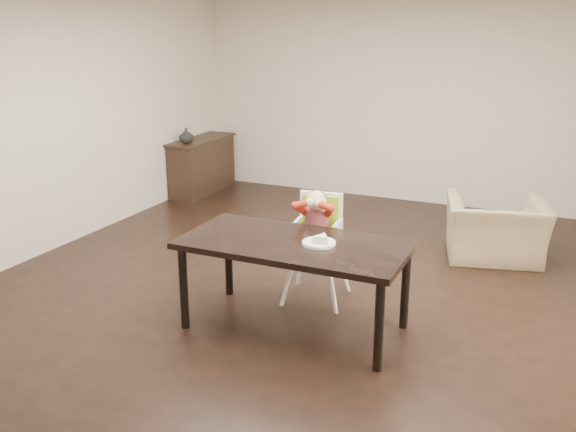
{
  "coord_description": "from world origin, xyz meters",
  "views": [
    {
      "loc": [
        2.11,
        -5.09,
        2.44
      ],
      "look_at": [
        0.01,
        -0.43,
        0.86
      ],
      "focal_mm": 40.0,
      "sensor_mm": 36.0,
      "label": 1
    }
  ],
  "objects_px": {
    "dining_table": "(295,251)",
    "high_chair": "(317,223)",
    "armchair": "(496,220)",
    "sideboard": "(202,165)"
  },
  "relations": [
    {
      "from": "dining_table",
      "to": "high_chair",
      "type": "height_order",
      "value": "high_chair"
    },
    {
      "from": "dining_table",
      "to": "sideboard",
      "type": "relative_size",
      "value": 1.43
    },
    {
      "from": "dining_table",
      "to": "armchair",
      "type": "xyz_separation_m",
      "value": [
        1.28,
        2.32,
        -0.24
      ]
    },
    {
      "from": "dining_table",
      "to": "high_chair",
      "type": "xyz_separation_m",
      "value": [
        -0.06,
        0.63,
        0.05
      ]
    },
    {
      "from": "high_chair",
      "to": "sideboard",
      "type": "distance_m",
      "value": 4.03
    },
    {
      "from": "dining_table",
      "to": "sideboard",
      "type": "bearing_deg",
      "value": 131.11
    },
    {
      "from": "armchair",
      "to": "sideboard",
      "type": "bearing_deg",
      "value": -28.49
    },
    {
      "from": "dining_table",
      "to": "high_chair",
      "type": "relative_size",
      "value": 1.77
    },
    {
      "from": "high_chair",
      "to": "armchair",
      "type": "distance_m",
      "value": 2.17
    },
    {
      "from": "dining_table",
      "to": "sideboard",
      "type": "xyz_separation_m",
      "value": [
        -2.97,
        3.4,
        -0.27
      ]
    }
  ]
}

